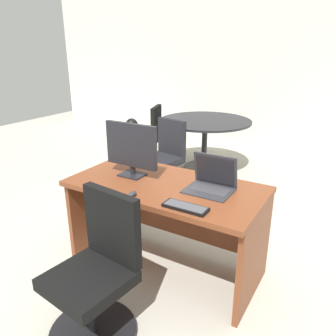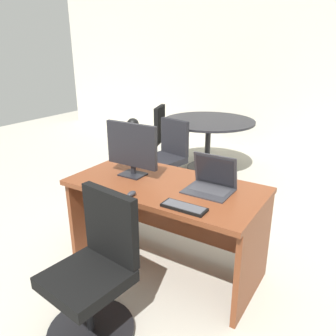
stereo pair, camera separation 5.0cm
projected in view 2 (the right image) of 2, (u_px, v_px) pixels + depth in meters
The scene contains 12 objects.
ground at pixel (232, 200), 4.06m from camera, with size 12.00×12.00×0.00m, color #B7B2A3.
back_wall at pixel (292, 69), 5.46m from camera, with size 10.00×0.10×2.80m, color silver.
desk at pixel (168, 207), 2.71m from camera, with size 1.52×0.77×0.76m.
monitor at pixel (132, 147), 2.69m from camera, with size 0.47×0.16×0.44m.
laptop at pixel (212, 179), 2.48m from camera, with size 0.34×0.28×0.26m.
keyboard at pixel (184, 207), 2.20m from camera, with size 0.31×0.11×0.02m.
mouse at pixel (132, 194), 2.39m from camera, with size 0.05×0.08×0.04m.
desk_lamp at pixel (133, 131), 2.96m from camera, with size 0.12×0.14×0.41m.
office_chair at pixel (95, 280), 2.10m from camera, with size 0.56×0.56×0.94m.
meeting_table at pixel (208, 132), 4.88m from camera, with size 1.33×1.33×0.75m.
meeting_chair_near at pixel (150, 142), 5.15m from camera, with size 0.60×0.58×0.92m.
meeting_chair_far at pixel (166, 162), 4.36m from camera, with size 0.56×0.57×0.88m.
Camera 2 is at (1.29, -2.02, 1.77)m, focal length 35.78 mm.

